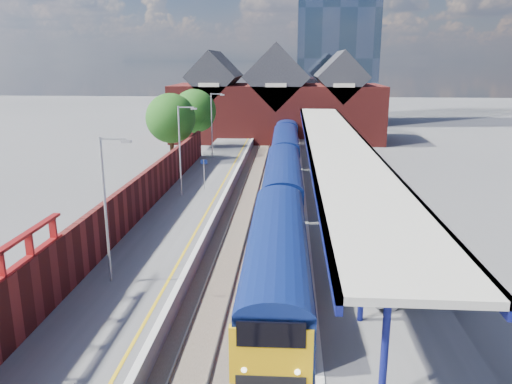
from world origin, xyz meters
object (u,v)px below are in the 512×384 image
lamp_post_c (181,145)px  parked_car_red (410,265)px  platform_sign (204,169)px  parked_car_dark (388,282)px  lamp_post_b (108,201)px  parked_car_blue (403,255)px  train (284,159)px  lamp_post_d (213,121)px  parked_car_silver (411,285)px

lamp_post_c → parked_car_red: bearing=-46.2°
platform_sign → parked_car_dark: platform_sign is taller
platform_sign → lamp_post_b: bearing=-94.3°
lamp_post_c → parked_car_blue: bearing=-42.9°
train → lamp_post_d: lamp_post_d is taller
lamp_post_b → parked_car_silver: size_ratio=1.64×
lamp_post_c → parked_car_silver: size_ratio=1.64×
parked_car_blue → lamp_post_c: bearing=37.9°
lamp_post_b → parked_car_blue: 14.93m
parked_car_red → train: bearing=35.2°
lamp_post_d → parked_car_silver: size_ratio=1.64×
lamp_post_d → parked_car_red: lamp_post_d is taller
lamp_post_c → parked_car_dark: bearing=-52.0°
parked_car_red → lamp_post_b: bearing=115.3°
parked_car_dark → parked_car_blue: 3.53m
parked_car_dark → lamp_post_d: bearing=12.7°
platform_sign → parked_car_silver: (12.44, -19.04, -0.99)m
lamp_post_c → parked_car_blue: 19.77m
train → lamp_post_b: (-7.86, -25.84, 2.87)m
train → parked_car_dark: size_ratio=16.65×
lamp_post_d → parked_car_blue: 32.73m
lamp_post_b → lamp_post_c: size_ratio=1.00×
platform_sign → parked_car_red: 21.23m
train → platform_sign: size_ratio=26.37×
parked_car_dark → lamp_post_c: bearing=29.1°
lamp_post_c → parked_car_red: 20.83m
lamp_post_b → platform_sign: lamp_post_b is taller
lamp_post_d → parked_car_blue: (14.28, -29.25, -3.37)m
parked_car_red → parked_car_blue: parked_car_red is taller
parked_car_dark → lamp_post_b: bearing=78.8°
train → parked_car_red: size_ratio=15.33×
parked_car_red → parked_car_silver: size_ratio=1.01×
lamp_post_b → parked_car_dark: size_ratio=1.77×
lamp_post_c → parked_car_silver: bearing=-51.0°
lamp_post_b → train: bearing=73.1°
parked_car_dark → parked_car_red: bearing=-47.7°
parked_car_blue → platform_sign: bearing=31.0°
lamp_post_c → parked_car_blue: size_ratio=1.57×
parked_car_blue → parked_car_red: bearing=169.4°
parked_car_red → parked_car_silver: 2.24m
train → parked_car_red: bearing=-75.5°
lamp_post_c → parked_car_red: lamp_post_c is taller
lamp_post_b → parked_car_dark: bearing=-2.3°
platform_sign → parked_car_silver: platform_sign is taller
lamp_post_b → lamp_post_c: (0.00, 16.00, 0.00)m
parked_car_dark → platform_sign: bearing=23.0°
train → parked_car_dark: bearing=-79.1°
lamp_post_c → parked_car_dark: size_ratio=1.77×
lamp_post_b → parked_car_dark: 13.37m
lamp_post_d → lamp_post_c: bearing=-90.0°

